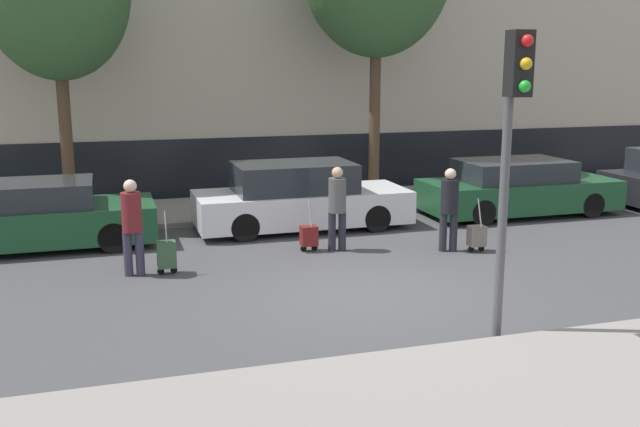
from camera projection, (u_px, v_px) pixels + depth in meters
ground_plane at (366, 293)px, 11.37m from camera, size 80.00×80.00×0.00m
sidewalk_near at (486, 391)px, 7.85m from camera, size 28.00×2.50×0.12m
sidewalk_far at (267, 207)px, 17.90m from camera, size 28.00×3.00×0.12m
parked_car_0 at (38, 216)px, 14.06m from camera, size 4.41×1.86×1.33m
parked_car_1 at (300, 198)px, 15.69m from camera, size 4.68×1.82×1.47m
parked_car_2 at (517, 189)px, 17.17m from camera, size 4.69×1.88×1.33m
pedestrian_left at (132, 222)px, 12.12m from camera, size 0.35×0.34×1.68m
trolley_left at (167, 254)px, 12.33m from camera, size 0.34×0.29×1.13m
pedestrian_center at (337, 204)px, 13.75m from camera, size 0.35×0.34×1.65m
trolley_center at (309, 236)px, 13.84m from camera, size 0.34×0.29×1.04m
pedestrian_right at (449, 205)px, 13.72m from camera, size 0.34×0.34×1.63m
trolley_right at (477, 236)px, 13.80m from camera, size 0.34×0.29×1.06m
traffic_light at (512, 126)px, 8.87m from camera, size 0.28×0.47×3.99m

